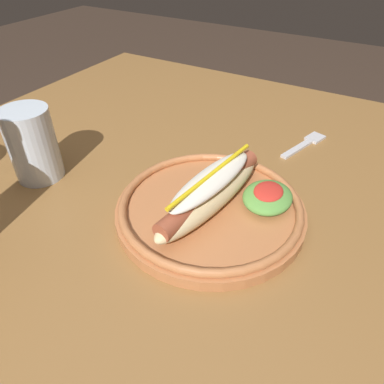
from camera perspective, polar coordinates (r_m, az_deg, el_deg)
name	(u,v)px	position (r m, az deg, el deg)	size (l,w,h in m)	color
dining_table	(104,258)	(0.62, -13.76, -10.18)	(1.23, 0.87, 0.74)	olive
hot_dog_plate	(214,203)	(0.51, 3.44, -1.77)	(0.27, 0.27, 0.08)	#B77042
fork	(306,143)	(0.71, 17.59, 7.35)	(0.12, 0.05, 0.00)	silver
water_cup	(33,144)	(0.62, -23.95, 6.89)	(0.07, 0.07, 0.12)	silver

